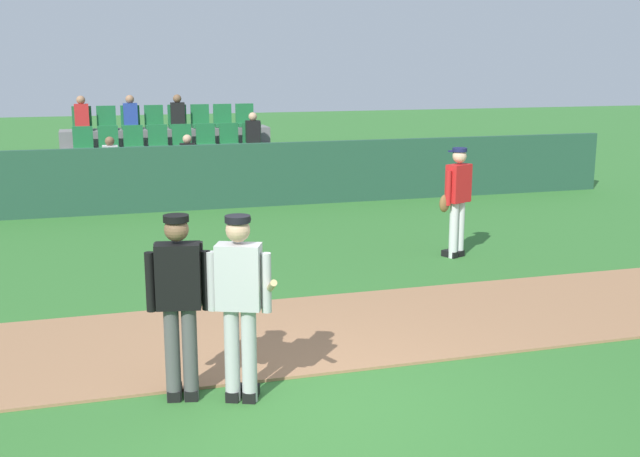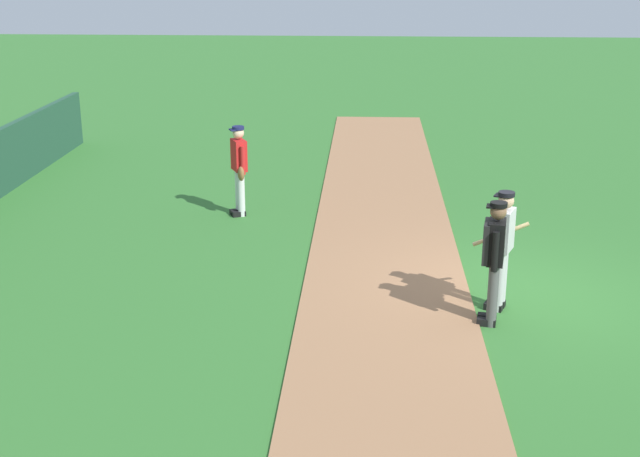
# 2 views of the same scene
# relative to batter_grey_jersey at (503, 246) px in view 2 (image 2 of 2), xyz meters

# --- Properties ---
(ground_plane) EXTENTS (80.00, 80.00, 0.00)m
(ground_plane) POSITION_rel_batter_grey_jersey_xyz_m (0.56, -0.37, -0.97)
(ground_plane) COLOR #33702D
(infield_dirt_path) EXTENTS (28.00, 2.54, 0.03)m
(infield_dirt_path) POSITION_rel_batter_grey_jersey_xyz_m (0.56, 1.62, -0.95)
(infield_dirt_path) COLOR #9E704C
(infield_dirt_path) RESTS_ON ground
(batter_grey_jersey) EXTENTS (0.61, 0.80, 1.76)m
(batter_grey_jersey) POSITION_rel_batter_grey_jersey_xyz_m (0.00, 0.00, 0.00)
(batter_grey_jersey) COLOR #B2B2B2
(batter_grey_jersey) RESTS_ON ground
(umpire_home_plate) EXTENTS (0.58, 0.36, 1.76)m
(umpire_home_plate) POSITION_rel_batter_grey_jersey_xyz_m (-0.53, 0.20, 0.03)
(umpire_home_plate) COLOR #4C4C4C
(umpire_home_plate) RESTS_ON ground
(runner_red_jersey) EXTENTS (0.65, 0.42, 1.76)m
(runner_red_jersey) POSITION_rel_batter_grey_jersey_xyz_m (4.31, 4.40, -0.01)
(runner_red_jersey) COLOR silver
(runner_red_jersey) RESTS_ON ground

